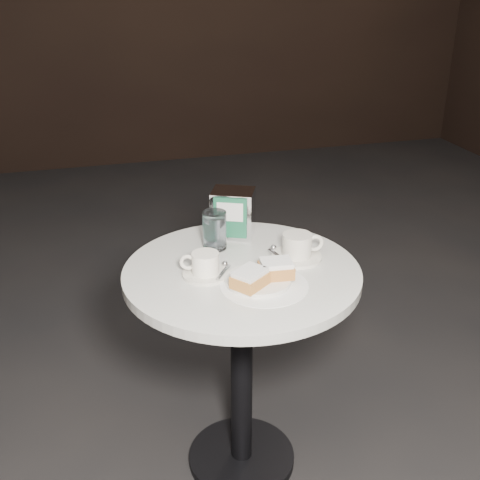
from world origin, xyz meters
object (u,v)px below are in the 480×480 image
cafe_table (242,326)px  water_glass_right (228,219)px  coffee_cup_left (205,266)px  napkin_dispenser (233,213)px  beignet_plate (261,276)px  coffee_cup_right (297,248)px  water_glass_left (215,231)px

cafe_table → water_glass_right: size_ratio=6.84×
coffee_cup_left → napkin_dispenser: bearing=78.8°
beignet_plate → coffee_cup_right: coffee_cup_right is taller
coffee_cup_left → water_glass_right: (0.14, 0.26, 0.02)m
napkin_dispenser → water_glass_left: bearing=-111.5°
napkin_dispenser → cafe_table: bearing=-74.5°
beignet_plate → coffee_cup_left: 0.17m
cafe_table → coffee_cup_right: bearing=7.5°
beignet_plate → napkin_dispenser: napkin_dispenser is taller
water_glass_left → napkin_dispenser: size_ratio=0.74×
coffee_cup_left → water_glass_right: 0.29m
beignet_plate → water_glass_right: (-0.00, 0.35, 0.03)m
cafe_table → coffee_cup_right: size_ratio=4.52×
coffee_cup_left → water_glass_left: size_ratio=1.42×
coffee_cup_right → water_glass_left: size_ratio=1.36×
beignet_plate → coffee_cup_right: (0.15, 0.12, 0.01)m
water_glass_left → napkin_dispenser: bearing=44.2°
beignet_plate → coffee_cup_right: size_ratio=1.44×
water_glass_left → beignet_plate: bearing=-75.1°
coffee_cup_right → water_glass_right: water_glass_right is taller
beignet_plate → coffee_cup_right: 0.20m
water_glass_left → napkin_dispenser: (0.08, 0.08, 0.02)m
coffee_cup_right → coffee_cup_left: bearing=-170.8°
water_glass_left → water_glass_right: (0.07, 0.09, -0.01)m
beignet_plate → water_glass_right: water_glass_right is taller
coffee_cup_left → coffee_cup_right: (0.29, 0.03, 0.00)m
cafe_table → napkin_dispenser: bearing=81.1°
coffee_cup_left → water_glass_right: bearing=82.2°
coffee_cup_left → napkin_dispenser: napkin_dispenser is taller
coffee_cup_right → water_glass_left: water_glass_left is taller
coffee_cup_right → napkin_dispenser: (-0.14, 0.22, 0.04)m
beignet_plate → water_glass_right: size_ratio=2.19×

